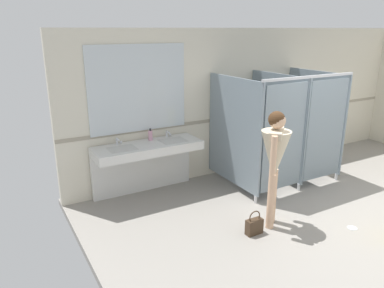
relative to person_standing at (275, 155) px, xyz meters
The scene contains 10 objects.
ground_plane 1.87m from the person_standing, 20.90° to the right, with size 7.77×5.74×0.10m, color gray.
wall_back 2.55m from the person_standing, 55.74° to the left, with size 7.77×0.12×2.67m, color beige.
wall_back_tile_band 2.47m from the person_standing, 54.90° to the left, with size 7.77×0.01×0.06m, color #9E937F.
vanity_counter 2.15m from the person_standing, 121.69° to the left, with size 1.74×0.59×1.01m.
mirror_panel 2.41m from the person_standing, 118.93° to the left, with size 1.64×0.02×1.38m, color silver.
bathroom_stalls 1.62m from the person_standing, 42.67° to the left, with size 1.94×1.44×1.96m.
person_standing is the anchor object (origin of this frame).
handbag 0.99m from the person_standing, 166.17° to the right, with size 0.24×0.11×0.34m.
soap_dispenser 2.13m from the person_standing, 117.62° to the left, with size 0.07×0.07×0.20m.
floor_drain_cover 1.53m from the person_standing, 35.21° to the right, with size 0.14×0.14×0.01m, color #B7BABF.
Camera 1 is at (-4.68, -2.94, 2.65)m, focal length 34.36 mm.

